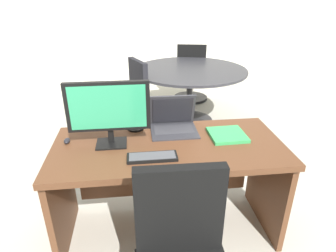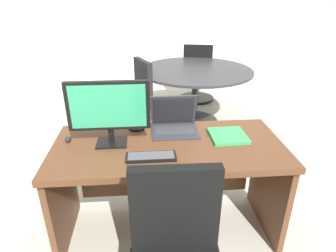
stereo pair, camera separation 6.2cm
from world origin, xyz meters
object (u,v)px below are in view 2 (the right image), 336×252
Objects in this scene: monitor at (109,108)px; desk at (168,168)px; meeting_chair_near at (197,78)px; laptop at (174,119)px; mouse at (68,139)px; keyboard at (151,157)px; meeting_table at (195,82)px; desk_lamp at (135,97)px; book at (228,136)px; meeting_chair_far at (132,107)px.

desk is at bearing -0.56° from monitor.
laptop is at bearing -104.04° from meeting_chair_near.
mouse is (-0.74, -0.13, -0.06)m from laptop.
meeting_table is at bearing 73.28° from keyboard.
monitor reaches higher than meeting_chair_near.
laptop is 0.75m from mouse.
desk_lamp reaches higher than book.
mouse is 1.61m from meeting_chair_far.
desk is 0.33m from keyboard.
mouse is 0.05× the size of meeting_table.
meeting_chair_far reaches higher than mouse.
meeting_table is 0.91m from meeting_chair_far.
meeting_chair_far is at bearing -130.23° from meeting_chair_near.
desk is at bearing -42.35° from desk_lamp.
keyboard is at bearing -84.14° from meeting_chair_far.
laptop reaches higher than keyboard.
desk_lamp is at bearing -113.05° from meeting_table.
mouse is at bearing -163.75° from desk_lamp.
laptop is at bearing 23.41° from monitor.
meeting_table is (0.90, 1.91, -0.43)m from monitor.
laptop is (0.06, 0.19, 0.29)m from desk.
book is 0.27× the size of meeting_chair_near.
laptop is at bearing -75.22° from meeting_chair_far.
meeting_chair_far reaches higher than desk.
book is 2.80m from meeting_chair_near.
keyboard is 4.35× the size of mouse.
laptop is 0.45m from keyboard.
desk is 1.05× the size of meeting_table.
keyboard is at bearing -106.72° from meeting_table.
desk is at bearing -5.07° from mouse.
monitor is 0.36× the size of meeting_table.
monitor reaches higher than keyboard.
monitor is at bearing -111.38° from meeting_chair_near.
desk_lamp is at bearing 103.03° from keyboard.
monitor reaches higher than laptop.
desk_lamp is at bearing 16.25° from mouse.
meeting_table is (0.73, 1.72, -0.43)m from desk_lamp.
book is (0.36, -0.17, -0.07)m from laptop.
keyboard is at bearing -156.74° from book.
mouse is 0.08× the size of meeting_chair_near.
meeting_chair_far is at bearing 95.86° from keyboard.
meeting_chair_near is at bearing 68.62° from monitor.
laptop is at bearing 72.31° from desk.
meeting_chair_near is at bearing 70.35° from desk_lamp.
mouse is at bearing -169.72° from laptop.
meeting_table reaches higher than desk.
desk_lamp is 2.82m from meeting_chair_near.
keyboard reaches higher than desk.
laptop is 1.09× the size of keyboard.
desk_lamp reaches higher than meeting_table.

